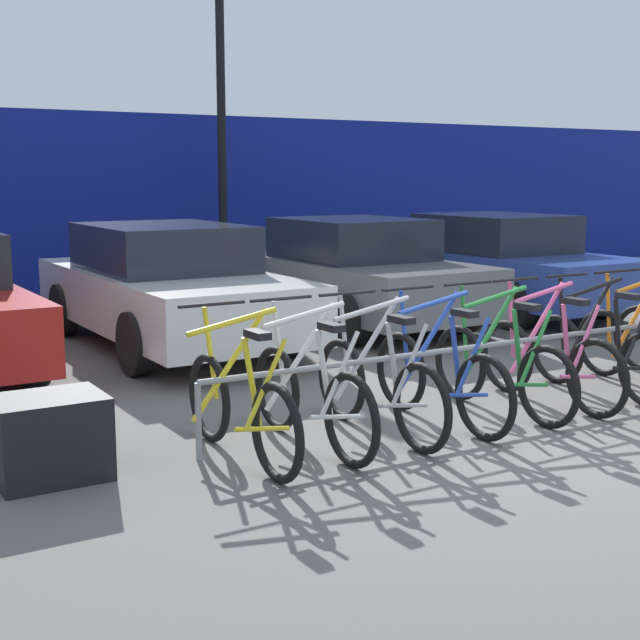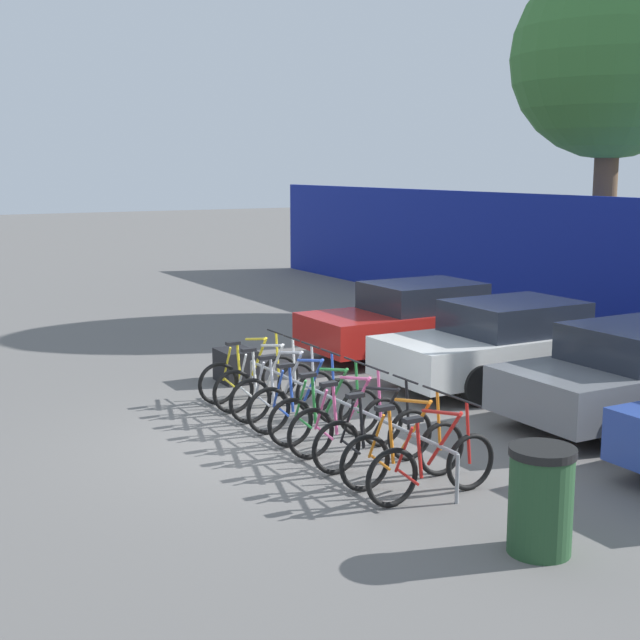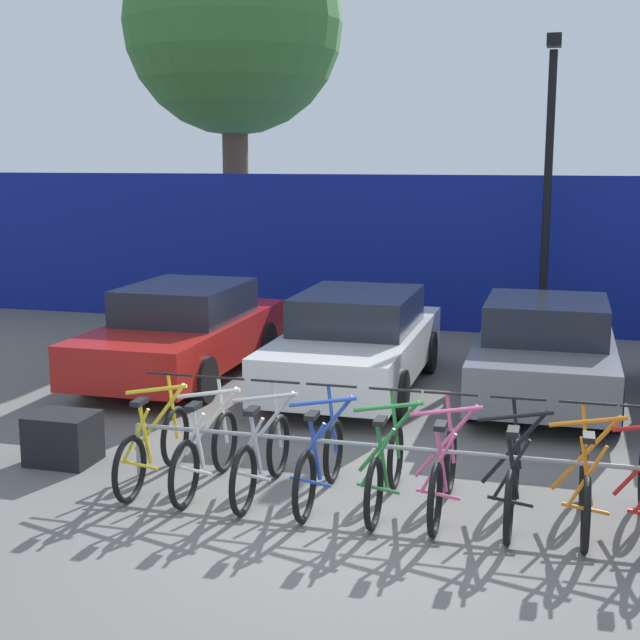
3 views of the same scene
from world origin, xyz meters
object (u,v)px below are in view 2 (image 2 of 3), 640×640
Objects in this scene: bicycle_yellow at (250,376)px; bicycle_silver at (284,393)px; bicycle_blue at (303,402)px; bicycle_green at (326,414)px; cargo_crate at (236,366)px; tree_behind_hoarding at (612,59)px; bicycle_orange at (404,452)px; car_white at (509,343)px; trash_bin at (541,500)px; car_grey at (635,375)px; bicycle_red at (432,465)px; bicycle_pink at (347,424)px; bike_rack at (335,403)px; bicycle_black at (374,437)px; car_red at (419,319)px; bicycle_white at (266,384)px.

bicycle_silver is (1.16, 0.00, 0.00)m from bicycle_yellow.
bicycle_blue is 0.64m from bicycle_green.
cargo_crate is 0.08× the size of tree_behind_hoarding.
car_white reaches higher than bicycle_orange.
car_white reaches higher than bicycle_silver.
cargo_crate is at bearing 178.15° from trash_bin.
bicycle_yellow is 0.43× the size of car_grey.
trash_bin is at bearing 2.24° from bicycle_red.
bicycle_pink is at bearing -179.94° from bicycle_orange.
car_grey reaches higher than bike_rack.
bicycle_orange is at bearing 2.62° from bicycle_black.
bicycle_black is at bearing -7.04° from bike_rack.
bicycle_yellow and bicycle_red have the same top height.
bike_rack is at bearing -46.49° from car_red.
bicycle_blue reaches higher than trash_bin.
bicycle_black is at bearing -92.33° from car_grey.
bicycle_silver is 1.24m from bicycle_green.
bicycle_yellow and bicycle_black have the same top height.
tree_behind_hoarding is at bearing 124.33° from bicycle_orange.
bicycle_silver is 2.44× the size of cargo_crate.
bicycle_black is 6.69m from car_red.
tree_behind_hoarding reaches higher than bike_rack.
bicycle_green is (0.02, -0.15, -0.12)m from bike_rack.
bicycle_green is at bearing -2.18° from bicycle_silver.
trash_bin is (5.24, -4.16, -0.17)m from car_white.
tree_behind_hoarding is at bearing 100.27° from cargo_crate.
bicycle_yellow is at bearing -131.49° from car_grey.
bicycle_pink is 3.43m from trash_bin.
bicycle_blue is at bearing -166.62° from bike_rack.
bicycle_white is (-1.81, -0.15, -0.12)m from bike_rack.
bicycle_orange is at bearing -36.63° from car_red.
cargo_crate is at bearing 176.85° from bicycle_orange.
trash_bin is at bearing 0.33° from bicycle_pink.
bicycle_pink is 1.00× the size of bicycle_red.
bicycle_red reaches higher than bike_rack.
bicycle_pink is (2.38, 0.00, 0.00)m from bicycle_white.
trash_bin is (2.62, -4.19, -0.17)m from car_grey.
trash_bin is at bearing -48.43° from tree_behind_hoarding.
car_white reaches higher than bicycle_yellow.
cargo_crate is at bearing 170.54° from bicycle_silver.
bicycle_white is at bearing -175.31° from bike_rack.
bicycle_white reaches higher than bike_rack.
bicycle_orange is 1.66× the size of trash_bin.
bicycle_silver is (-1.22, -0.15, -0.12)m from bike_rack.
bicycle_red is 14.51m from tree_behind_hoarding.
cargo_crate is (-5.44, 0.31, -0.10)m from bicycle_orange.
car_white is at bearing 98.39° from bicycle_blue.
bicycle_green is at bearing -179.14° from trash_bin.
bicycle_black reaches higher than cargo_crate.
car_red reaches higher than bicycle_blue.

